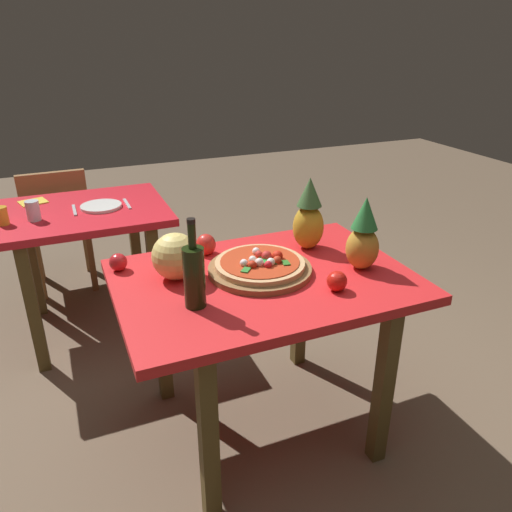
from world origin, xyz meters
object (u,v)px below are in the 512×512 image
Objects in this scene: display_table at (264,299)px; melon at (175,256)px; pizza at (261,263)px; napkin_folded at (33,202)px; background_table at (84,230)px; dining_chair at (58,223)px; tomato_beside_pepper at (118,262)px; drinking_glass_juice at (2,216)px; wine_bottle at (194,275)px; pineapple_right at (309,217)px; drinking_glass_water at (33,211)px; bell_pepper at (206,245)px; pizza_board at (261,269)px; dinner_plate at (101,206)px; tomato_near_board at (337,281)px; fork_utensil at (74,210)px; knife_utensil at (127,204)px; pineapple_left at (363,237)px.

display_table is 6.27× the size of melon.
pizza reaches higher than napkin_folded.
background_table is 1.07× the size of dining_chair.
tomato_beside_pepper is 0.88m from drinking_glass_juice.
wine_bottle is 0.24m from melon.
melon is (-0.61, -0.06, -0.05)m from pineapple_right.
tomato_beside_pepper is (-0.52, 0.28, 0.14)m from display_table.
drinking_glass_water is (0.15, 0.01, 0.01)m from drinking_glass_juice.
bell_pepper is (-0.15, 0.26, 0.00)m from pizza.
background_table is at bearing 102.82° from wine_bottle.
melon is 1.96× the size of bell_pepper.
drinking_glass_water is (-0.31, 0.76, 0.02)m from tomato_beside_pepper.
wine_bottle reaches higher than background_table.
pizza_board is 0.35m from pineapple_right.
display_table is 0.12m from pizza_board.
drinking_glass_juice is 0.35m from napkin_folded.
dinner_plate is 1.57× the size of napkin_folded.
bell_pepper reaches higher than tomato_near_board.
display_table is 16.01× the size of tomato_beside_pepper.
dinner_plate is at bearing 110.17° from dining_chair.
pizza is at bearing -45.33° from drinking_glass_juice.
pizza_board reaches higher than dinner_plate.
bell_pepper reaches higher than background_table.
bell_pepper is (-0.15, 0.26, 0.03)m from pizza_board.
fork_utensil is 1.00× the size of knife_utensil.
pizza is 1.13m from knife_utensil.
drinking_glass_water is at bearing 129.97° from pizza.
napkin_folded is at bearing 106.43° from tomato_beside_pepper.
pizza is 0.36m from wine_bottle.
pineapple_right is at bearing 32.65° from display_table.
wine_bottle is 0.71m from pineapple_left.
pineapple_left is at bearing 34.07° from tomato_near_board.
tomato_beside_pepper is (-0.52, 0.24, 0.02)m from pizza_board.
display_table is 3.54× the size of wine_bottle.
wine_bottle is (0.41, -1.83, 0.39)m from dining_chair.
knife_utensil reaches higher than display_table.
tomato_near_board is at bearing -51.30° from pizza.
pineapple_left is at bearing -68.73° from pineapple_right.
display_table is 0.32m from tomato_near_board.
drinking_glass_water is (-0.83, 1.04, 0.15)m from display_table.
pizza is 0.58m from tomato_beside_pepper.
pizza is 4.69× the size of tomato_near_board.
bell_pepper is at bearing 3.26° from tomato_beside_pepper.
napkin_folded is at bearing 152.71° from knife_utensil.
pineapple_right is 0.83m from tomato_beside_pepper.
pineapple_left is (0.39, -0.12, 0.09)m from pizza.
pineapple_left is at bearing -15.75° from melon.
pizza is at bearing 163.20° from pineapple_left.
bell_pepper is at bearing -56.62° from napkin_folded.
background_table is at bearing 21.85° from drinking_glass_water.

